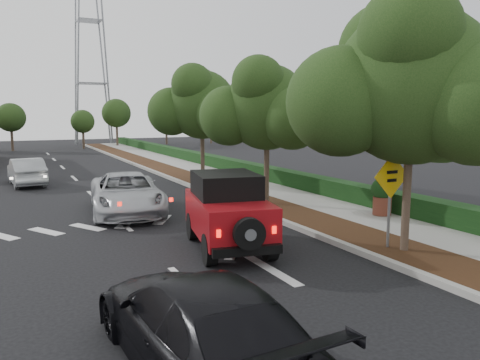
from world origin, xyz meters
TOP-DOWN VIEW (x-y plane):
  - ground at (0.00, 0.00)m, footprint 120.00×120.00m
  - curb at (4.60, 12.00)m, footprint 0.20×70.00m
  - planting_strip at (5.60, 12.00)m, footprint 1.80×70.00m
  - sidewalk at (7.50, 12.00)m, footprint 2.00×70.00m
  - hedge at (8.90, 12.00)m, footprint 0.80×70.00m
  - transmission_tower at (6.00, 48.00)m, footprint 7.00×4.00m
  - street_tree_near at (5.60, -0.50)m, footprint 3.80×3.80m
  - street_tree_mid at (5.60, 6.50)m, footprint 3.20×3.20m
  - street_tree_far at (5.60, 13.00)m, footprint 3.40×3.40m
  - red_jeep at (1.87, 2.09)m, footprint 2.36×4.02m
  - silver_suv_ahead at (0.50, 7.58)m, footprint 3.05×5.40m
  - black_suv_oncoming at (-1.00, -3.19)m, footprint 2.12×4.78m
  - silver_sedan_oncoming at (-2.42, 16.49)m, footprint 1.76×4.19m
  - speed_hump_sign at (5.40, -0.15)m, footprint 1.13×0.10m
  - terracotta_planter at (8.02, 2.86)m, footprint 0.76×0.76m

SIDE VIEW (x-z plane):
  - ground at x=0.00m, z-range 0.00..0.00m
  - transmission_tower at x=6.00m, z-range -14.00..14.00m
  - street_tree_near at x=5.60m, z-range -2.96..2.96m
  - street_tree_mid at x=5.60m, z-range -2.66..2.66m
  - street_tree_far at x=5.60m, z-range -2.81..2.81m
  - planting_strip at x=5.60m, z-range 0.00..0.12m
  - sidewalk at x=7.50m, z-range 0.00..0.12m
  - curb at x=4.60m, z-range 0.00..0.15m
  - hedge at x=8.90m, z-range 0.00..0.80m
  - silver_sedan_oncoming at x=-2.42m, z-range 0.00..1.35m
  - black_suv_oncoming at x=-1.00m, z-range 0.00..1.36m
  - silver_suv_ahead at x=0.50m, z-range 0.00..1.42m
  - terracotta_planter at x=8.02m, z-range 0.23..1.57m
  - red_jeep at x=1.87m, z-range 0.02..1.99m
  - speed_hump_sign at x=5.40m, z-range 0.46..2.86m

